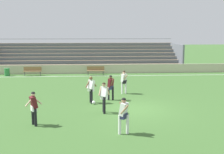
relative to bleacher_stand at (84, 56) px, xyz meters
The scene contains 14 objects.
ground_plane 18.30m from the bleacher_stand, 79.07° to the right, with size 160.00×160.00×0.00m, color #3D662D.
field_line_sideline 6.74m from the bleacher_stand, 58.17° to the right, with size 44.00×0.12×0.01m, color white.
sideline_wall 5.21m from the bleacher_stand, 47.30° to the right, with size 48.00×0.16×0.95m, color beige.
bleacher_stand is the anchor object (origin of this frame).
bench_near_wall_gap 7.12m from the bleacher_stand, 136.27° to the right, with size 1.80×0.40×0.90m.
bench_far_right 5.15m from the bleacher_stand, 74.84° to the right, with size 1.80×0.40×0.90m.
trash_bin 9.13m from the bleacher_stand, 147.55° to the right, with size 0.52×0.52×0.77m, color #2D7F3D.
player_dark_wide_left 15.82m from the bleacher_stand, 82.06° to the right, with size 0.46×0.64×1.64m.
player_white_wide_right 16.40m from the bleacher_stand, 86.81° to the right, with size 0.72×0.55×1.69m.
player_white_deep_cover 21.95m from the bleacher_stand, 83.84° to the right, with size 0.48×0.71×1.63m.
player_white_pressing_high 14.21m from the bleacher_stand, 76.73° to the right, with size 0.48×0.72×1.67m.
player_dark_overlapping 20.49m from the bleacher_stand, 94.96° to the right, with size 0.75×0.49×1.64m.
player_white_dropping_back 18.65m from the bleacher_stand, 84.98° to the right, with size 0.64×0.53×1.70m.
soccer_ball 16.75m from the bleacher_stand, 86.33° to the right, with size 0.22×0.22×0.22m, color white.
Camera 1 is at (-2.41, -15.50, 4.42)m, focal length 44.74 mm.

